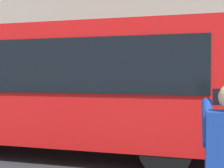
{
  "coord_description": "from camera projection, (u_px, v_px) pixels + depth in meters",
  "views": [
    {
      "loc": [
        0.34,
        7.03,
        1.91
      ],
      "look_at": [
        2.16,
        0.36,
        1.71
      ],
      "focal_mm": 49.12,
      "sensor_mm": 36.0,
      "label": 1
    }
  ],
  "objects": [
    {
      "name": "ground_plane",
      "position": [
        211.0,
        162.0,
        6.74
      ],
      "size": [
        60.0,
        60.0,
        0.0
      ],
      "primitive_type": "plane",
      "color": "#2B2B2D"
    },
    {
      "name": "red_bus",
      "position": [
        47.0,
        84.0,
        7.6
      ],
      "size": [
        9.05,
        2.54,
        3.08
      ],
      "color": "red",
      "rests_on": "ground_plane"
    }
  ]
}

